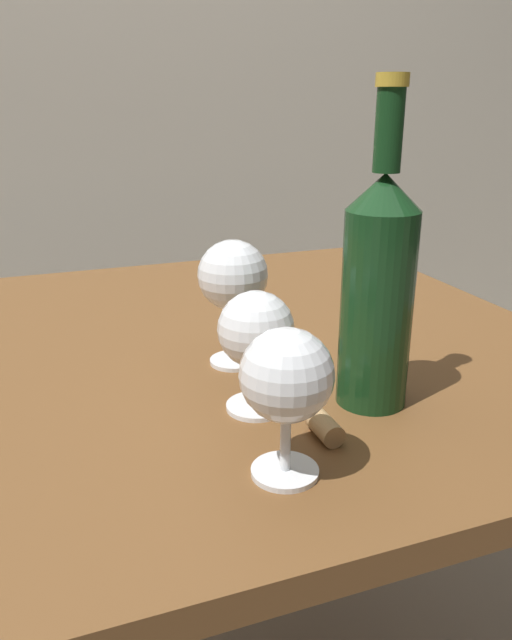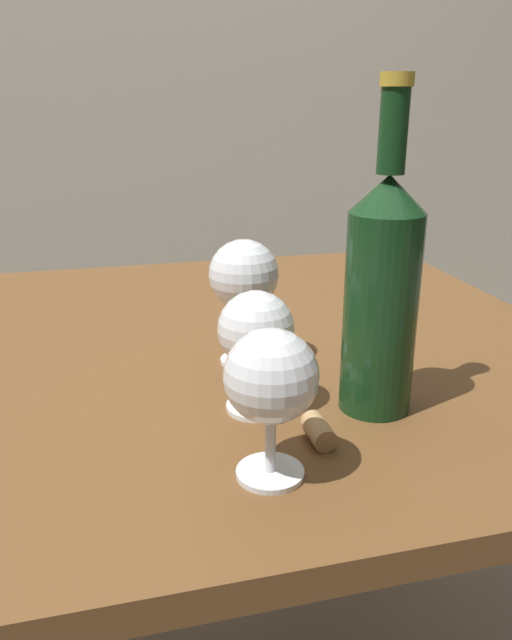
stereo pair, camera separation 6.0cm
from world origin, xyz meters
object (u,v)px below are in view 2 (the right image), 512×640
wine_glass_pinot (244,278)px  wine_bottle (382,290)px  wine_glass_amber (271,380)px  cork (319,431)px  wine_glass_chardonnay (256,331)px

wine_glass_pinot → wine_bottle: 0.18m
wine_glass_amber → cork: wine_glass_amber is taller
wine_glass_amber → wine_bottle: bearing=34.4°
wine_glass_chardonnay → wine_bottle: 0.13m
wine_glass_amber → wine_glass_pinot: (0.03, 0.24, 0.02)m
wine_glass_amber → cork: size_ratio=3.12×
wine_glass_chardonnay → cork: size_ratio=2.98×
wine_glass_pinot → wine_bottle: (0.10, -0.14, 0.02)m
cork → wine_glass_amber: bearing=-144.2°
wine_glass_pinot → wine_bottle: wine_bottle is taller
wine_glass_amber → wine_glass_chardonnay: (0.02, 0.12, -0.00)m
wine_glass_chardonnay → cork: (0.04, -0.08, -0.07)m
wine_glass_amber → wine_glass_chardonnay: size_ratio=1.05×
wine_glass_pinot → wine_bottle: size_ratio=0.47×
cork → wine_glass_pinot: bearing=97.4°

